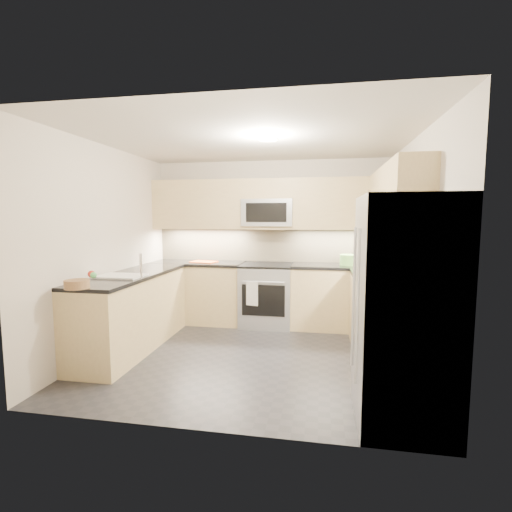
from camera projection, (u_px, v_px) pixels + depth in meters
name	position (u px, v px, depth m)	size (l,w,h in m)	color
floor	(251.00, 355.00, 4.40)	(3.60, 3.20, 0.00)	#27272C
ceiling	(251.00, 139.00, 4.14)	(3.60, 3.20, 0.02)	beige
wall_back	(270.00, 242.00, 5.83)	(3.60, 0.02, 2.50)	beige
wall_front	(210.00, 270.00, 2.70)	(3.60, 0.02, 2.50)	beige
wall_left	(108.00, 248.00, 4.58)	(0.02, 3.20, 2.50)	beige
wall_right	(416.00, 253.00, 3.96)	(0.02, 3.20, 2.50)	beige
base_cab_back_left	(198.00, 293.00, 5.81)	(1.42, 0.60, 0.90)	#CFB57D
base_cab_back_right	(340.00, 298.00, 5.43)	(1.42, 0.60, 0.90)	#CFB57D
base_cab_right	(382.00, 321.00, 4.24)	(0.60, 1.70, 0.90)	#CFB57D
base_cab_peninsula	(133.00, 313.00, 4.61)	(0.60, 2.00, 0.90)	#CFB57D
countertop_back_left	(198.00, 263.00, 5.76)	(1.42, 0.63, 0.04)	black
countertop_back_right	(341.00, 266.00, 5.39)	(1.42, 0.63, 0.04)	black
countertop_right	(383.00, 280.00, 4.19)	(0.63, 1.70, 0.04)	black
countertop_peninsula	(131.00, 275.00, 4.56)	(0.63, 2.00, 0.04)	black
upper_cab_back	(268.00, 204.00, 5.60)	(3.60, 0.35, 0.75)	#CFB57D
upper_cab_right	(396.00, 200.00, 4.19)	(0.35, 1.95, 0.75)	#CFB57D
backsplash_back	(270.00, 245.00, 5.83)	(3.60, 0.01, 0.51)	tan
backsplash_right	(406.00, 254.00, 4.40)	(0.01, 2.30, 0.51)	tan
gas_range	(267.00, 295.00, 5.60)	(0.76, 0.65, 0.91)	#989A9F
range_cooktop	(267.00, 265.00, 5.55)	(0.76, 0.65, 0.03)	black
oven_door_glass	(263.00, 301.00, 5.28)	(0.62, 0.02, 0.45)	black
oven_handle	(263.00, 282.00, 5.23)	(0.02, 0.02, 0.60)	#B2B5BA
microwave	(268.00, 213.00, 5.59)	(0.76, 0.40, 0.40)	#9B9EA3
microwave_door	(266.00, 213.00, 5.39)	(0.60, 0.01, 0.28)	black
refrigerator	(404.00, 310.00, 2.93)	(0.70, 0.90, 1.80)	#A2A3AA
fridge_handle_left	(358.00, 308.00, 2.81)	(0.02, 0.02, 1.20)	#B2B5BA
fridge_handle_right	(354.00, 297.00, 3.16)	(0.02, 0.02, 1.20)	#B2B5BA
sink_basin	(121.00, 282.00, 4.32)	(0.52, 0.38, 0.16)	white
faucet	(141.00, 265.00, 4.25)	(0.03, 0.03, 0.28)	silver
utensil_bowl	(349.00, 260.00, 5.36)	(0.27, 0.27, 0.15)	#62A345
cutting_board	(204.00, 262.00, 5.73)	(0.38, 0.26, 0.01)	#E35015
fruit_basket	(77.00, 284.00, 3.61)	(0.23, 0.23, 0.09)	olive
fruit_apple	(91.00, 274.00, 3.78)	(0.07, 0.07, 0.07)	red
fruit_pear	(93.00, 275.00, 3.70)	(0.06, 0.06, 0.06)	#4CB157
dish_towel_check	(252.00, 294.00, 5.25)	(0.18, 0.01, 0.34)	white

